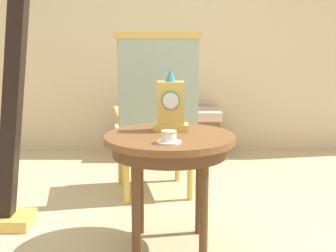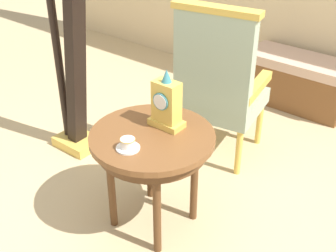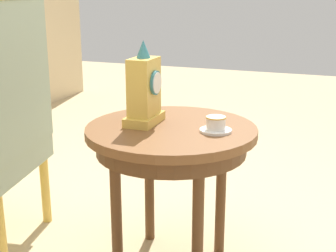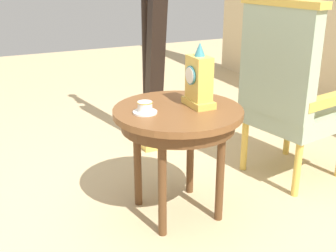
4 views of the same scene
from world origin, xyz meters
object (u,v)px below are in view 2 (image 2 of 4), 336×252
(side_table, at_px, (152,146))
(teacup_left, at_px, (128,144))
(mantel_clock, at_px, (166,104))
(armchair, at_px, (219,83))
(window_bench, at_px, (298,81))
(harp, at_px, (70,54))

(side_table, height_order, teacup_left, teacup_left)
(mantel_clock, height_order, armchair, armchair)
(side_table, xyz_separation_m, armchair, (-0.09, 0.80, 0.05))
(armchair, distance_m, window_bench, 1.19)
(teacup_left, bearing_deg, harp, 154.36)
(teacup_left, relative_size, harp, 0.07)
(mantel_clock, bearing_deg, side_table, -92.54)
(armchair, xyz_separation_m, harp, (-0.85, -0.53, 0.16))
(teacup_left, height_order, armchair, armchair)
(armchair, bearing_deg, mantel_clock, -81.81)
(teacup_left, bearing_deg, window_bench, 89.34)
(teacup_left, height_order, window_bench, teacup_left)
(mantel_clock, height_order, window_bench, mantel_clock)
(side_table, xyz_separation_m, harp, (-0.95, 0.27, 0.21))
(mantel_clock, distance_m, harp, 0.96)
(harp, bearing_deg, teacup_left, -25.64)
(side_table, bearing_deg, window_bench, 89.43)
(side_table, xyz_separation_m, mantel_clock, (0.01, 0.12, 0.21))
(teacup_left, distance_m, mantel_clock, 0.32)
(side_table, xyz_separation_m, teacup_left, (-0.01, -0.18, 0.10))
(side_table, distance_m, window_bench, 1.95)
(window_bench, bearing_deg, side_table, -90.57)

